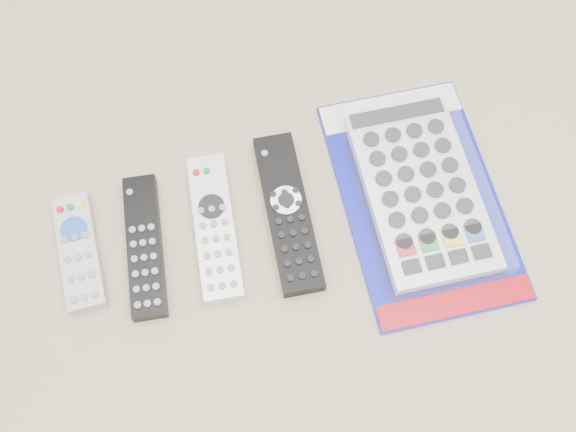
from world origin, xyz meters
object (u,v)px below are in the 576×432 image
object	(u,v)px
remote_small_grey	(79,252)
remote_slim_black	(145,247)
remote_silver_dvd	(215,227)
remote_large_black	(288,213)
jumbo_remote_packaged	(421,189)

from	to	relation	value
remote_small_grey	remote_slim_black	distance (m)	0.08
remote_slim_black	remote_silver_dvd	world-z (taller)	same
remote_slim_black	remote_large_black	size ratio (longest dim) A/B	0.86
remote_silver_dvd	remote_small_grey	bearing A→B (deg)	-178.36
remote_small_grey	jumbo_remote_packaged	xyz separation A→B (m)	(0.45, -0.06, 0.01)
remote_silver_dvd	remote_large_black	world-z (taller)	remote_large_black
remote_small_grey	jumbo_remote_packaged	world-z (taller)	jumbo_remote_packaged
jumbo_remote_packaged	remote_slim_black	bearing A→B (deg)	179.45
remote_small_grey	remote_slim_black	size ratio (longest dim) A/B	0.81
remote_slim_black	remote_silver_dvd	size ratio (longest dim) A/B	0.95
remote_small_grey	remote_silver_dvd	xyz separation A→B (m)	(0.17, -0.02, -0.00)
remote_silver_dvd	remote_large_black	xyz separation A→B (m)	(0.10, -0.01, 0.00)
remote_small_grey	remote_large_black	size ratio (longest dim) A/B	0.70
remote_slim_black	jumbo_remote_packaged	xyz separation A→B (m)	(0.37, -0.04, 0.01)
remote_slim_black	remote_small_grey	bearing A→B (deg)	176.35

